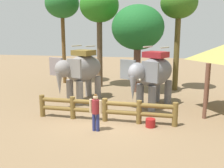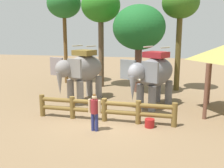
{
  "view_description": "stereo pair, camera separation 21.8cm",
  "coord_description": "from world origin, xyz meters",
  "views": [
    {
      "loc": [
        2.55,
        -10.57,
        3.97
      ],
      "look_at": [
        0.0,
        1.74,
        1.4
      ],
      "focal_mm": 40.81,
      "sensor_mm": 36.0,
      "label": 1
    },
    {
      "loc": [
        2.76,
        -10.52,
        3.97
      ],
      "look_at": [
        0.0,
        1.74,
        1.4
      ],
      "focal_mm": 40.81,
      "sensor_mm": 36.0,
      "label": 2
    }
  ],
  "objects": [
    {
      "name": "ground_plane",
      "position": [
        0.0,
        0.0,
        0.0
      ],
      "size": [
        60.0,
        60.0,
        0.0
      ],
      "primitive_type": "plane",
      "color": "#7E6446"
    },
    {
      "name": "log_fence",
      "position": [
        0.0,
        0.16,
        0.6
      ],
      "size": [
        6.41,
        0.32,
        1.05
      ],
      "color": "brown",
      "rests_on": "ground"
    },
    {
      "name": "elephant_near_left",
      "position": [
        -2.15,
        3.34,
        1.81
      ],
      "size": [
        2.71,
        3.85,
        3.23
      ],
      "color": "gray",
      "rests_on": "ground"
    },
    {
      "name": "elephant_center",
      "position": [
        1.97,
        2.86,
        1.82
      ],
      "size": [
        2.99,
        3.8,
        3.24
      ],
      "color": "slate",
      "rests_on": "ground"
    },
    {
      "name": "tourist_woman_in_black",
      "position": [
        -0.09,
        -1.07,
        0.9
      ],
      "size": [
        0.55,
        0.34,
        1.56
      ],
      "color": "navy",
      "rests_on": "ground"
    },
    {
      "name": "tree_far_left",
      "position": [
        3.33,
        7.36,
        5.68
      ],
      "size": [
        2.42,
        2.42,
        6.89
      ],
      "color": "brown",
      "rests_on": "ground"
    },
    {
      "name": "tree_back_center",
      "position": [
        -2.08,
        7.39,
        5.66
      ],
      "size": [
        2.75,
        2.75,
        6.97
      ],
      "color": "brown",
      "rests_on": "ground"
    },
    {
      "name": "tree_far_right",
      "position": [
        -5.16,
        8.16,
        5.98
      ],
      "size": [
        2.55,
        2.55,
        7.16
      ],
      "color": "brown",
      "rests_on": "ground"
    },
    {
      "name": "tree_deep_back",
      "position": [
        0.77,
        6.27,
        4.21
      ],
      "size": [
        3.4,
        3.4,
        5.71
      ],
      "color": "brown",
      "rests_on": "ground"
    },
    {
      "name": "feed_bucket",
      "position": [
        2.07,
        -0.18,
        0.18
      ],
      "size": [
        0.41,
        0.41,
        0.36
      ],
      "color": "maroon",
      "rests_on": "ground"
    }
  ]
}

